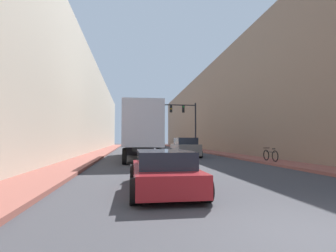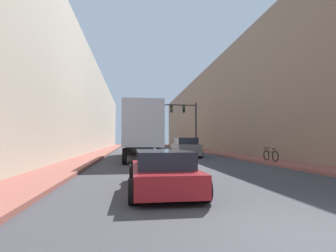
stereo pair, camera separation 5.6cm
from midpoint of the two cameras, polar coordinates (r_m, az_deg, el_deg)
The scene contains 10 objects.
ground_plane at distance 5.03m, azimuth 31.66°, elevation -20.60°, with size 200.00×200.00×0.00m, color #38383D.
sidewalk_right at distance 35.03m, azimuth 7.71°, elevation -5.36°, with size 2.13×80.00×0.15m.
sidewalk_left at distance 33.92m, azimuth -13.69°, elevation -5.39°, with size 2.13×80.00×0.15m.
building_right at distance 36.56m, azimuth 13.81°, elevation 3.86°, with size 6.00×80.00×11.69m.
building_left at distance 34.77m, azimuth -20.27°, elevation 3.98°, with size 6.00×80.00×11.30m.
semi_truck at distance 22.01m, azimuth -6.07°, elevation -1.03°, with size 2.56×13.00×4.04m.
sedan_car at distance 8.23m, azimuth -1.18°, elevation -9.70°, with size 2.01×4.77×1.23m.
suv_car at distance 23.70m, azimuth 3.85°, elevation -4.74°, with size 2.21×4.63×1.72m.
traffic_signal_gantry at distance 33.46m, azimuth 3.23°, elevation 2.07°, with size 6.48×0.35×6.26m.
parked_bicycle at distance 18.53m, azimuth 21.53°, elevation -5.94°, with size 0.44×1.82×0.86m.
Camera 2 is at (-2.98, -3.72, 1.56)m, focal length 28.00 mm.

